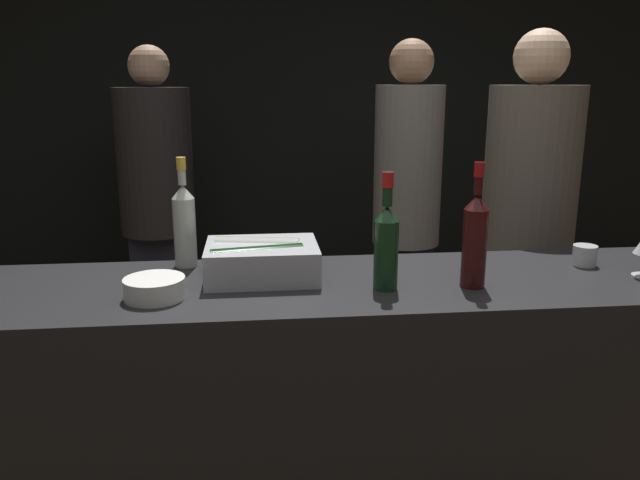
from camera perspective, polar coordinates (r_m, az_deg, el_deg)
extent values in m
cube|color=black|center=(4.13, -3.58, 11.06)|extent=(6.40, 0.06, 2.80)
cube|color=black|center=(2.05, 0.09, -18.18)|extent=(2.48, 0.56, 1.06)
cube|color=#B7BABF|center=(1.86, -5.32, -1.92)|extent=(0.33, 0.26, 0.10)
cylinder|color=#143319|center=(1.81, -5.75, -1.53)|extent=(0.27, 0.11, 0.06)
cylinder|color=#B2B7AD|center=(1.89, -5.75, -0.83)|extent=(0.26, 0.12, 0.07)
cylinder|color=white|center=(1.74, -14.89, -4.27)|extent=(0.16, 0.16, 0.06)
cylinder|color=gray|center=(1.73, -14.94, -3.52)|extent=(0.13, 0.13, 0.01)
cylinder|color=silver|center=(2.15, 23.04, -1.29)|extent=(0.07, 0.07, 0.06)
sphere|color=#F9D67F|center=(2.15, 23.05, -1.21)|extent=(0.03, 0.03, 0.03)
cylinder|color=#380F0F|center=(1.80, 13.92, -0.76)|extent=(0.07, 0.07, 0.22)
cone|color=#380F0F|center=(1.77, 14.18, 3.38)|extent=(0.07, 0.07, 0.04)
cylinder|color=#380F0F|center=(1.76, 14.31, 5.48)|extent=(0.02, 0.02, 0.09)
cylinder|color=maroon|center=(1.76, 14.36, 6.27)|extent=(0.03, 0.03, 0.04)
cylinder|color=#143319|center=(1.75, 6.05, -1.38)|extent=(0.07, 0.07, 0.20)
cone|color=#143319|center=(1.72, 6.15, 2.43)|extent=(0.07, 0.07, 0.04)
cylinder|color=#143319|center=(1.70, 6.21, 4.65)|extent=(0.03, 0.03, 0.09)
cylinder|color=red|center=(1.70, 6.23, 5.50)|extent=(0.03, 0.03, 0.04)
cylinder|color=#B2B7AD|center=(2.00, -12.25, 0.67)|extent=(0.07, 0.07, 0.22)
cone|color=#B2B7AD|center=(1.97, -12.45, 4.33)|extent=(0.07, 0.07, 0.04)
cylinder|color=#B2B7AD|center=(1.96, -12.55, 6.17)|extent=(0.03, 0.03, 0.09)
cylinder|color=gold|center=(1.96, -12.58, 6.85)|extent=(0.03, 0.03, 0.04)
cube|color=black|center=(2.88, 17.40, -11.17)|extent=(0.28, 0.20, 0.85)
cylinder|color=#60564C|center=(2.64, 18.70, 4.91)|extent=(0.37, 0.37, 0.77)
sphere|color=beige|center=(2.62, 19.58, 15.52)|extent=(0.21, 0.21, 0.21)
cube|color=black|center=(3.61, -14.04, -5.77)|extent=(0.29, 0.22, 0.84)
cylinder|color=black|center=(3.42, -14.85, 6.95)|extent=(0.39, 0.39, 0.76)
sphere|color=tan|center=(3.40, -15.39, 15.09)|extent=(0.21, 0.21, 0.21)
cube|color=black|center=(3.28, 7.55, -7.42)|extent=(0.25, 0.18, 0.85)
cylinder|color=slate|center=(3.08, 8.04, 6.71)|extent=(0.33, 0.33, 0.77)
sphere|color=tan|center=(3.05, 8.37, 15.83)|extent=(0.21, 0.21, 0.21)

